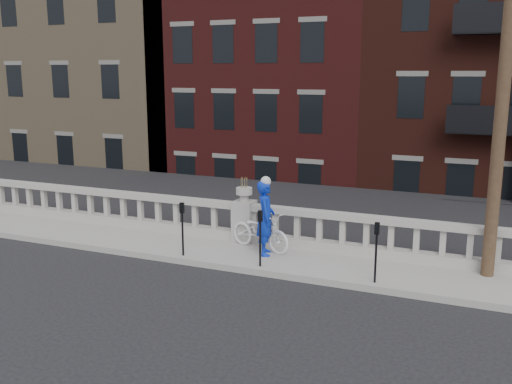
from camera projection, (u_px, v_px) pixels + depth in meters
ground at (169, 297)px, 12.10m from camera, size 120.00×120.00×0.00m
sidewalk at (229, 253)px, 14.79m from camera, size 32.00×2.20×0.15m
balustrade at (244, 223)px, 15.52m from camera, size 28.00×0.34×1.03m
planter_pedestal at (244, 216)px, 15.48m from camera, size 0.55×0.55×1.76m
lower_level at (391, 108)px, 32.10m from camera, size 80.00×44.00×20.80m
utility_pole at (507, 44)px, 11.89m from camera, size 1.60×0.28×10.00m
parking_meter_a at (182, 223)px, 14.16m from camera, size 0.10×0.09×1.36m
parking_meter_b at (260, 232)px, 13.37m from camera, size 0.10×0.09×1.36m
parking_meter_c at (376, 245)px, 12.33m from camera, size 0.10×0.09×1.36m
bicycle at (260, 231)px, 14.74m from camera, size 1.96×1.18×0.97m
cyclist at (266, 218)px, 14.24m from camera, size 0.67×0.81×1.90m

